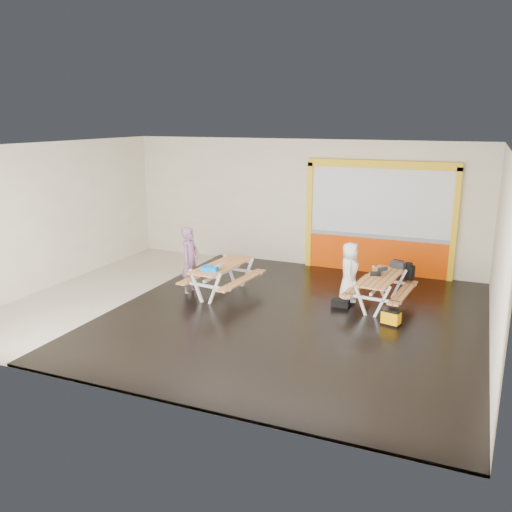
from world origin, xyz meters
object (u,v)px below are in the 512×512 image
at_px(picnic_table_right, 381,284).
at_px(laptop_right, 378,272).
at_px(person_left, 190,261).
at_px(dark_case, 341,303).
at_px(fluke_bag, 391,318).
at_px(picnic_table_left, 223,272).
at_px(laptop_left, 216,268).
at_px(backpack, 409,271).
at_px(toolbox, 398,265).
at_px(blue_pouch, 210,269).
at_px(person_right, 350,272).

bearing_deg(picnic_table_right, laptop_right, 125.64).
xyz_separation_m(person_left, dark_case, (3.53, 0.38, -0.68)).
bearing_deg(fluke_bag, picnic_table_left, 173.44).
height_order(laptop_left, backpack, laptop_left).
relative_size(picnic_table_left, toolbox, 5.44).
bearing_deg(person_left, backpack, -73.09).
bearing_deg(backpack, fluke_bag, -92.27).
xyz_separation_m(picnic_table_right, toolbox, (0.24, 0.82, 0.25)).
xyz_separation_m(picnic_table_right, blue_pouch, (-3.56, -1.17, 0.25)).
bearing_deg(picnic_table_left, backpack, 19.18).
xyz_separation_m(laptop_right, backpack, (0.57, 0.70, -0.11)).
distance_m(backpack, fluke_bag, 1.91).
height_order(person_right, toolbox, person_right).
xyz_separation_m(person_left, toolbox, (4.55, 1.53, 0.00)).
xyz_separation_m(person_right, dark_case, (-0.10, -0.31, -0.64)).
xyz_separation_m(laptop_right, blue_pouch, (-3.47, -1.30, 0.03)).
xyz_separation_m(person_left, backpack, (4.80, 1.54, -0.13)).
bearing_deg(person_left, toolbox, -72.30).
bearing_deg(fluke_bag, blue_pouch, -177.93).
bearing_deg(toolbox, laptop_right, -115.38).
bearing_deg(person_right, person_left, 90.99).
bearing_deg(blue_pouch, laptop_right, 20.46).
relative_size(picnic_table_left, laptop_right, 4.97).
xyz_separation_m(laptop_right, toolbox, (0.33, 0.69, 0.03)).
distance_m(laptop_left, blue_pouch, 0.17).
distance_m(blue_pouch, toolbox, 4.29).
bearing_deg(fluke_bag, laptop_right, 113.33).
distance_m(laptop_left, dark_case, 2.87).
relative_size(person_right, blue_pouch, 3.88).
relative_size(toolbox, dark_case, 0.99).
xyz_separation_m(person_left, person_right, (3.63, 0.68, -0.04)).
bearing_deg(laptop_left, fluke_bag, -0.06).
xyz_separation_m(picnic_table_left, dark_case, (2.76, 0.23, -0.46)).
distance_m(picnic_table_left, toolbox, 4.03).
distance_m(person_right, backpack, 1.45).
bearing_deg(picnic_table_left, picnic_table_right, 9.23).
relative_size(picnic_table_right, person_right, 1.45).
distance_m(laptop_right, fluke_bag, 1.38).
relative_size(toolbox, backpack, 0.96).
bearing_deg(laptop_right, toolbox, 64.62).
bearing_deg(picnic_table_right, fluke_bag, -68.35).
bearing_deg(dark_case, blue_pouch, -163.37).
xyz_separation_m(blue_pouch, fluke_bag, (3.97, 0.14, -0.61)).
distance_m(person_left, fluke_bag, 4.77).
bearing_deg(fluke_bag, laptop_left, 179.94).
height_order(picnic_table_left, dark_case, picnic_table_left).
height_order(person_left, backpack, person_left).
bearing_deg(fluke_bag, person_right, 137.70).
distance_m(picnic_table_right, toolbox, 0.89).
bearing_deg(person_right, picnic_table_right, -96.76).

